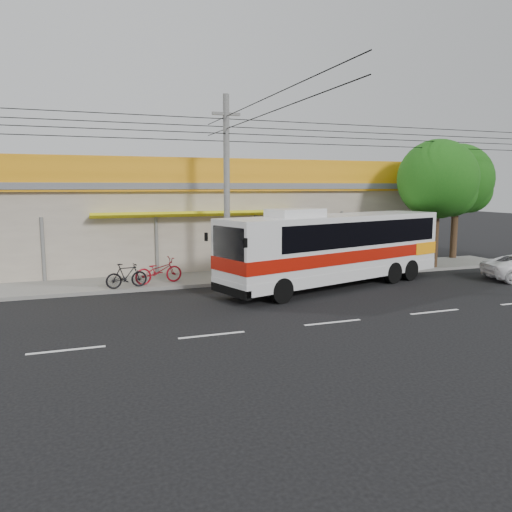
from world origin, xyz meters
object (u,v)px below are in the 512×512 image
at_px(motorbike_red, 159,271).
at_px(tree_far, 459,182).
at_px(motorbike_dark, 126,276).
at_px(utility_pole, 226,129).
at_px(coach_bus, 339,244).
at_px(tree_near, 440,182).

xyz_separation_m(motorbike_red, tree_far, (17.83, 1.99, 3.89)).
distance_m(motorbike_dark, utility_pole, 7.46).
distance_m(coach_bus, tree_near, 7.83).
height_order(utility_pole, tree_near, utility_pole).
xyz_separation_m(coach_bus, utility_pole, (-4.50, 1.82, 4.91)).
xyz_separation_m(utility_pole, tree_near, (11.53, 0.29, -2.19)).
relative_size(motorbike_red, utility_pole, 0.06).
relative_size(coach_bus, motorbike_dark, 6.64).
relative_size(utility_pole, tree_far, 5.00).
bearing_deg(coach_bus, tree_far, 6.64).
bearing_deg(motorbike_red, tree_far, -96.77).
relative_size(motorbike_dark, tree_near, 0.25).
bearing_deg(tree_far, tree_near, -144.72).
xyz_separation_m(motorbike_dark, utility_pole, (4.31, -0.17, 6.08)).
distance_m(motorbike_red, tree_far, 18.36).
distance_m(tree_near, tree_far, 4.16).
bearing_deg(tree_far, utility_pole, -169.79).
distance_m(coach_bus, utility_pole, 6.90).
relative_size(utility_pole, tree_near, 5.05).
height_order(coach_bus, motorbike_red, coach_bus).
xyz_separation_m(coach_bus, tree_far, (10.43, 4.51, 2.75)).
distance_m(motorbike_dark, tree_far, 19.80).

